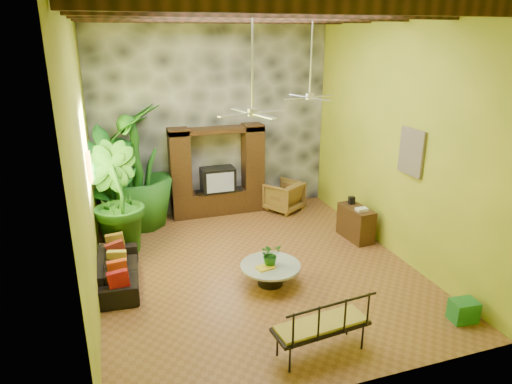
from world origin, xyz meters
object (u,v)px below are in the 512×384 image
object	(u,v)px
ceiling_fan_back	(310,87)
tall_plant_b	(115,199)
entertainment_center	(218,178)
side_console	(356,223)
ceiling_fan_front	(252,100)
green_bin	(463,311)
wicker_armchair	(284,196)
iron_bench	(324,324)
sofa	(118,270)
coffee_table	(270,272)
tall_plant_a	(109,184)
tall_plant_c	(136,167)

from	to	relation	value
ceiling_fan_back	tall_plant_b	distance (m)	4.75
entertainment_center	side_console	size ratio (longest dim) A/B	2.55
ceiling_fan_front	green_bin	bearing A→B (deg)	-39.74
ceiling_fan_back	side_console	bearing A→B (deg)	-30.67
wicker_armchair	iron_bench	xyz separation A→B (m)	(-1.62, -5.62, 0.15)
side_console	sofa	bearing A→B (deg)	179.36
coffee_table	green_bin	bearing A→B (deg)	-38.68
sofa	tall_plant_a	world-z (taller)	tall_plant_a
sofa	tall_plant_b	size ratio (longest dim) A/B	0.79
entertainment_center	iron_bench	xyz separation A→B (m)	(0.07, -5.97, -0.42)
entertainment_center	ceiling_fan_front	bearing A→B (deg)	-93.24
ceiling_fan_back	side_console	xyz separation A→B (m)	(1.00, -0.59, -3.02)
sofa	tall_plant_a	distance (m)	2.41
entertainment_center	iron_bench	bearing A→B (deg)	-89.28
ceiling_fan_front	ceiling_fan_back	distance (m)	2.41
tall_plant_c	iron_bench	distance (m)	6.22
ceiling_fan_back	tall_plant_b	xyz separation A→B (m)	(-4.18, 0.47, -2.22)
iron_bench	side_console	bearing A→B (deg)	47.92
side_console	entertainment_center	bearing A→B (deg)	130.98
tall_plant_c	side_console	size ratio (longest dim) A/B	3.14
green_bin	tall_plant_b	bearing A→B (deg)	139.66
tall_plant_c	side_console	bearing A→B (deg)	-27.02
ceiling_fan_front	wicker_armchair	bearing A→B (deg)	59.21
entertainment_center	ceiling_fan_back	world-z (taller)	ceiling_fan_back
ceiling_fan_back	entertainment_center	bearing A→B (deg)	129.57
entertainment_center	iron_bench	size ratio (longest dim) A/B	1.63
sofa	iron_bench	distance (m)	4.11
ceiling_fan_front	wicker_armchair	distance (m)	4.77
ceiling_fan_back	wicker_armchair	xyz separation A→B (m)	(0.10, 1.58, -3.01)
ceiling_fan_back	tall_plant_c	size ratio (longest dim) A/B	0.63
entertainment_center	tall_plant_a	bearing A→B (deg)	-164.81
ceiling_fan_back	coffee_table	size ratio (longest dim) A/B	1.65
side_console	ceiling_fan_front	bearing A→B (deg)	-164.95
sofa	iron_bench	world-z (taller)	iron_bench
ceiling_fan_front	sofa	bearing A→B (deg)	165.61
entertainment_center	tall_plant_a	world-z (taller)	tall_plant_a
entertainment_center	side_console	bearing A→B (deg)	-44.23
entertainment_center	wicker_armchair	xyz separation A→B (m)	(1.70, -0.35, -0.57)
iron_bench	side_console	world-z (taller)	iron_bench
tall_plant_a	wicker_armchair	bearing A→B (deg)	4.83
sofa	tall_plant_a	xyz separation A→B (m)	(0.00, 2.19, 1.01)
entertainment_center	side_console	world-z (taller)	entertainment_center
sofa	tall_plant_b	xyz separation A→B (m)	(0.07, 1.44, 0.91)
green_bin	side_console	bearing A→B (deg)	90.91
ceiling_fan_front	green_bin	size ratio (longest dim) A/B	4.50
tall_plant_c	coffee_table	bearing A→B (deg)	-60.57
entertainment_center	tall_plant_c	size ratio (longest dim) A/B	0.81
side_console	green_bin	distance (m)	3.38
tall_plant_c	green_bin	xyz separation A→B (m)	(4.65, -5.72, -1.30)
green_bin	tall_plant_a	bearing A→B (deg)	135.62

